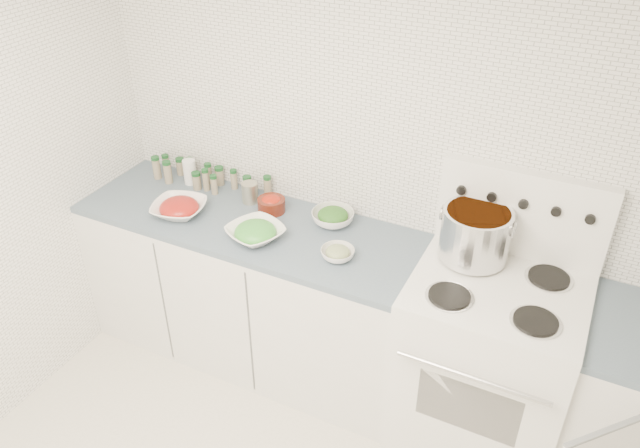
% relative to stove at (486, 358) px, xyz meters
% --- Properties ---
extents(room_walls, '(3.54, 3.04, 2.52)m').
position_rel_stove_xyz_m(room_walls, '(-0.48, -1.19, 1.06)').
color(room_walls, white).
rests_on(room_walls, ground).
extents(counter_left, '(1.85, 0.62, 0.90)m').
position_rel_stove_xyz_m(counter_left, '(-1.30, 0.00, -0.05)').
color(counter_left, white).
rests_on(counter_left, ground).
extents(stove, '(0.76, 0.70, 1.36)m').
position_rel_stove_xyz_m(stove, '(0.00, 0.00, 0.00)').
color(stove, white).
rests_on(stove, ground).
extents(stock_pot, '(0.34, 0.31, 0.24)m').
position_rel_stove_xyz_m(stock_pot, '(-0.17, 0.15, 0.58)').
color(stock_pot, silver).
rests_on(stock_pot, stove).
extents(bowl_tomato, '(0.33, 0.33, 0.09)m').
position_rel_stove_xyz_m(bowl_tomato, '(-1.66, -0.10, 0.44)').
color(bowl_tomato, white).
rests_on(bowl_tomato, counter_left).
extents(bowl_snowpea, '(0.35, 0.35, 0.09)m').
position_rel_stove_xyz_m(bowl_snowpea, '(-1.18, -0.12, 0.44)').
color(bowl_snowpea, white).
rests_on(bowl_snowpea, counter_left).
extents(bowl_broccoli, '(0.26, 0.26, 0.09)m').
position_rel_stove_xyz_m(bowl_broccoli, '(-0.90, 0.18, 0.44)').
color(bowl_broccoli, white).
rests_on(bowl_broccoli, counter_left).
extents(bowl_zucchini, '(0.16, 0.16, 0.06)m').
position_rel_stove_xyz_m(bowl_zucchini, '(-0.75, -0.09, 0.43)').
color(bowl_zucchini, white).
rests_on(bowl_zucchini, counter_left).
extents(bowl_pepper, '(0.15, 0.15, 0.09)m').
position_rel_stove_xyz_m(bowl_pepper, '(-1.24, 0.14, 0.45)').
color(bowl_pepper, '#51190D').
rests_on(bowl_pepper, counter_left).
extents(salt_canister, '(0.09, 0.09, 0.14)m').
position_rel_stove_xyz_m(salt_canister, '(-1.81, 0.20, 0.48)').
color(salt_canister, white).
rests_on(salt_canister, counter_left).
extents(tin_can, '(0.10, 0.10, 0.11)m').
position_rel_stove_xyz_m(tin_can, '(-1.39, 0.17, 0.46)').
color(tin_can, '#A19E88').
rests_on(tin_can, counter_left).
extents(spice_cluster, '(0.73, 0.16, 0.14)m').
position_rel_stove_xyz_m(spice_cluster, '(-1.73, 0.22, 0.46)').
color(spice_cluster, gray).
rests_on(spice_cluster, counter_left).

